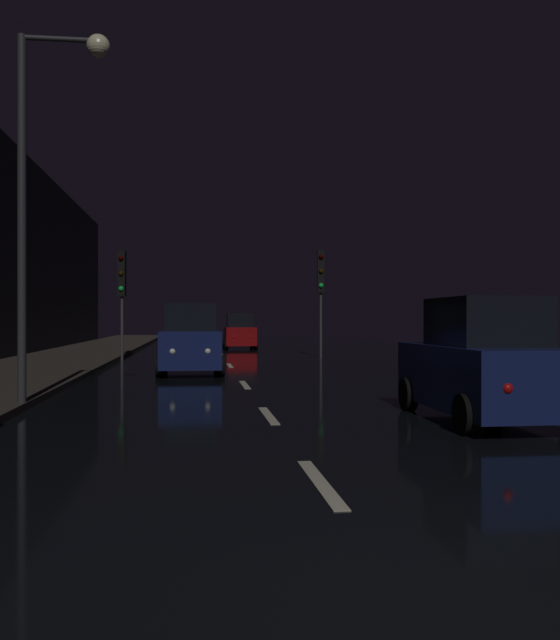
{
  "coord_description": "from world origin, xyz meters",
  "views": [
    {
      "loc": [
        -1.3,
        -4.2,
        1.7
      ],
      "look_at": [
        1.37,
        17.65,
        1.68
      ],
      "focal_mm": 39.55,
      "sensor_mm": 36.0,
      "label": 1
    }
  ],
  "objects_px": {
    "traffic_light_far_left": "(122,281)",
    "car_approaching_headlights": "(191,341)",
    "streetlamp_overhead": "(47,159)",
    "traffic_light_far_right": "(321,280)",
    "car_distant_taillights": "(240,333)",
    "car_parked_right_near": "(483,365)"
  },
  "relations": [
    {
      "from": "traffic_light_far_left",
      "to": "streetlamp_overhead",
      "type": "distance_m",
      "value": 16.47
    },
    {
      "from": "streetlamp_overhead",
      "to": "traffic_light_far_left",
      "type": "bearing_deg",
      "value": 90.92
    },
    {
      "from": "streetlamp_overhead",
      "to": "car_parked_right_near",
      "type": "bearing_deg",
      "value": -17.43
    },
    {
      "from": "traffic_light_far_left",
      "to": "traffic_light_far_right",
      "type": "distance_m",
      "value": 8.65
    },
    {
      "from": "streetlamp_overhead",
      "to": "car_distant_taillights",
      "type": "relative_size",
      "value": 1.75
    },
    {
      "from": "streetlamp_overhead",
      "to": "car_distant_taillights",
      "type": "xyz_separation_m",
      "value": [
        5.37,
        27.27,
        -3.78
      ]
    },
    {
      "from": "traffic_light_far_right",
      "to": "car_distant_taillights",
      "type": "relative_size",
      "value": 1.18
    },
    {
      "from": "traffic_light_far_left",
      "to": "car_approaching_headlights",
      "type": "xyz_separation_m",
      "value": [
        2.89,
        -7.61,
        -2.28
      ]
    },
    {
      "from": "traffic_light_far_right",
      "to": "car_distant_taillights",
      "type": "xyz_separation_m",
      "value": [
        -2.98,
        10.06,
        -2.53
      ]
    },
    {
      "from": "streetlamp_overhead",
      "to": "traffic_light_far_right",
      "type": "bearing_deg",
      "value": 64.14
    },
    {
      "from": "traffic_light_far_left",
      "to": "car_approaching_headlights",
      "type": "relative_size",
      "value": 1.05
    },
    {
      "from": "streetlamp_overhead",
      "to": "car_parked_right_near",
      "type": "distance_m",
      "value": 8.77
    },
    {
      "from": "traffic_light_far_left",
      "to": "streetlamp_overhead",
      "type": "relative_size",
      "value": 0.64
    },
    {
      "from": "traffic_light_far_left",
      "to": "traffic_light_far_right",
      "type": "bearing_deg",
      "value": 102.2
    },
    {
      "from": "traffic_light_far_right",
      "to": "car_parked_right_near",
      "type": "bearing_deg",
      "value": 3.52
    },
    {
      "from": "traffic_light_far_left",
      "to": "streetlamp_overhead",
      "type": "bearing_deg",
      "value": 7.75
    },
    {
      "from": "traffic_light_far_left",
      "to": "car_distant_taillights",
      "type": "relative_size",
      "value": 1.13
    },
    {
      "from": "traffic_light_far_left",
      "to": "car_approaching_headlights",
      "type": "bearing_deg",
      "value": 27.64
    },
    {
      "from": "car_parked_right_near",
      "to": "traffic_light_far_right",
      "type": "bearing_deg",
      "value": -2.33
    },
    {
      "from": "streetlamp_overhead",
      "to": "car_approaching_headlights",
      "type": "bearing_deg",
      "value": 73.35
    },
    {
      "from": "streetlamp_overhead",
      "to": "car_parked_right_near",
      "type": "xyz_separation_m",
      "value": [
        7.55,
        -2.37,
        -3.77
      ]
    },
    {
      "from": "traffic_light_far_right",
      "to": "car_distant_taillights",
      "type": "bearing_deg",
      "value": -157.66
    }
  ]
}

